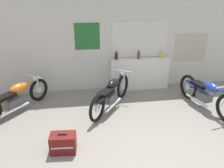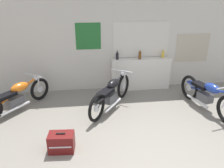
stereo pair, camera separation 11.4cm
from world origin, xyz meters
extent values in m
cube|color=beige|center=(0.00, 3.63, 1.40)|extent=(10.00, 0.06, 2.80)
cube|color=silver|center=(0.57, 3.59, 1.51)|extent=(1.62, 0.01, 0.98)
cube|color=beige|center=(0.57, 3.59, 1.51)|extent=(1.68, 0.01, 1.04)
cube|color=#B2A893|center=(2.22, 3.59, 1.21)|extent=(1.06, 0.01, 0.87)
cube|color=#23662D|center=(-0.98, 3.59, 1.64)|extent=(0.72, 0.01, 0.75)
cube|color=silver|center=(0.57, 3.45, 0.49)|extent=(1.80, 0.28, 0.97)
cylinder|color=black|center=(-0.16, 3.46, 1.07)|extent=(0.08, 0.08, 0.19)
cone|color=black|center=(-0.16, 3.46, 1.19)|extent=(0.07, 0.07, 0.05)
cylinder|color=black|center=(-0.16, 3.46, 1.22)|extent=(0.03, 0.03, 0.02)
cylinder|color=#5B3814|center=(0.51, 3.40, 1.08)|extent=(0.08, 0.08, 0.22)
cone|color=#5B3814|center=(0.51, 3.40, 1.22)|extent=(0.07, 0.07, 0.06)
cylinder|color=silver|center=(0.51, 3.40, 1.26)|extent=(0.03, 0.03, 0.02)
cylinder|color=gold|center=(1.25, 3.48, 1.06)|extent=(0.08, 0.08, 0.18)
cone|color=gold|center=(1.25, 3.48, 1.18)|extent=(0.07, 0.07, 0.05)
cylinder|color=gold|center=(1.25, 3.48, 1.21)|extent=(0.03, 0.03, 0.02)
torus|color=black|center=(1.77, 2.57, 0.34)|extent=(0.23, 0.69, 0.68)
cylinder|color=silver|center=(1.77, 2.57, 0.34)|extent=(0.10, 0.20, 0.19)
cube|color=#4C4C51|center=(1.90, 1.97, 0.33)|extent=(0.30, 0.42, 0.21)
cylinder|color=navy|center=(1.90, 1.97, 0.53)|extent=(0.32, 1.24, 0.44)
ellipsoid|color=navy|center=(1.93, 1.79, 0.65)|extent=(0.33, 0.51, 0.22)
cube|color=black|center=(1.85, 2.17, 0.57)|extent=(0.33, 0.51, 0.08)
cube|color=navy|center=(1.78, 2.49, 0.51)|extent=(0.19, 0.30, 0.04)
cylinder|color=silver|center=(1.74, 2.03, 0.19)|extent=(0.22, 0.75, 0.06)
torus|color=black|center=(-0.06, 2.90, 0.34)|extent=(0.44, 0.59, 0.67)
cylinder|color=silver|center=(-0.06, 2.90, 0.34)|extent=(0.15, 0.19, 0.19)
torus|color=black|center=(-0.89, 1.72, 0.34)|extent=(0.44, 0.59, 0.67)
cylinder|color=silver|center=(-0.89, 1.72, 0.34)|extent=(0.15, 0.19, 0.19)
cube|color=#4C4C51|center=(-0.52, 2.25, 0.32)|extent=(0.41, 0.46, 0.21)
cylinder|color=black|center=(-0.52, 2.25, 0.53)|extent=(0.80, 1.11, 0.44)
ellipsoid|color=black|center=(-0.41, 2.41, 0.64)|extent=(0.48, 0.54, 0.22)
cube|color=black|center=(-0.64, 2.08, 0.56)|extent=(0.48, 0.54, 0.08)
cube|color=black|center=(-0.84, 1.79, 0.50)|extent=(0.28, 0.32, 0.04)
cylinder|color=silver|center=(-0.15, 2.88, 0.59)|extent=(0.13, 0.16, 0.50)
cylinder|color=silver|center=(-0.05, 2.81, 0.59)|extent=(0.13, 0.16, 0.50)
cylinder|color=silver|center=(-0.14, 2.78, 0.84)|extent=(0.54, 0.39, 0.03)
sphere|color=silver|center=(-0.11, 2.83, 0.74)|extent=(0.13, 0.13, 0.13)
cylinder|color=silver|center=(-0.46, 2.09, 0.18)|extent=(0.51, 0.68, 0.06)
torus|color=black|center=(-2.39, 3.05, 0.31)|extent=(0.45, 0.54, 0.62)
cylinder|color=silver|center=(-2.39, 3.05, 0.31)|extent=(0.15, 0.17, 0.17)
cube|color=#4C4C51|center=(-2.89, 2.43, 0.29)|extent=(0.42, 0.45, 0.19)
cylinder|color=orange|center=(-2.89, 2.43, 0.48)|extent=(0.86, 1.07, 0.40)
ellipsoid|color=orange|center=(-2.77, 2.57, 0.60)|extent=(0.49, 0.54, 0.22)
cube|color=black|center=(-3.02, 2.25, 0.52)|extent=(0.49, 0.54, 0.08)
cylinder|color=silver|center=(-2.49, 3.03, 0.54)|extent=(0.13, 0.16, 0.45)
cylinder|color=silver|center=(-2.39, 2.96, 0.54)|extent=(0.13, 0.16, 0.45)
cylinder|color=silver|center=(-2.48, 2.94, 0.77)|extent=(0.52, 0.42, 0.03)
sphere|color=silver|center=(-2.45, 2.99, 0.67)|extent=(0.13, 0.13, 0.13)
cylinder|color=silver|center=(-2.84, 2.26, 0.17)|extent=(0.54, 0.67, 0.06)
cube|color=maroon|center=(-1.62, 0.74, 0.18)|extent=(0.49, 0.33, 0.37)
cube|color=silver|center=(-1.63, 0.59, 0.18)|extent=(0.40, 0.04, 0.02)
cube|color=black|center=(-1.62, 0.74, 0.38)|extent=(0.17, 0.04, 0.02)
camera|label=1|loc=(-1.21, -2.70, 2.76)|focal=35.00mm
camera|label=2|loc=(-1.10, -2.72, 2.76)|focal=35.00mm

